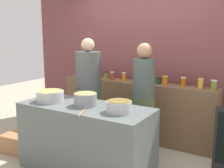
{
  "coord_description": "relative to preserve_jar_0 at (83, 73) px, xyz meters",
  "views": [
    {
      "loc": [
        1.93,
        -2.84,
        1.75
      ],
      "look_at": [
        0.0,
        0.35,
        1.05
      ],
      "focal_mm": 42.49,
      "sensor_mm": 36.0,
      "label": 1
    }
  ],
  "objects": [
    {
      "name": "preserve_jar_6",
      "position": [
        1.15,
        -0.04,
        0.01
      ],
      "size": [
        0.07,
        0.07,
        0.13
      ],
      "color": "#2F5532",
      "rests_on": "display_shelf"
    },
    {
      "name": "preserve_jar_5",
      "position": [
        0.92,
        -0.07,
        0.02
      ],
      "size": [
        0.07,
        0.07,
        0.14
      ],
      "color": "orange",
      "rests_on": "display_shelf"
    },
    {
      "name": "preserve_jar_0",
      "position": [
        0.0,
        0.0,
        0.0
      ],
      "size": [
        0.07,
        0.07,
        0.11
      ],
      "color": "#492058",
      "rests_on": "display_shelf"
    },
    {
      "name": "preserve_jar_12",
      "position": [
        2.37,
        -0.03,
        0.01
      ],
      "size": [
        0.09,
        0.09,
        0.14
      ],
      "color": "olive",
      "rests_on": "display_shelf"
    },
    {
      "name": "preserve_jar_2",
      "position": [
        0.35,
        -0.01,
        -0.0
      ],
      "size": [
        0.07,
        0.07,
        0.1
      ],
      "color": "brown",
      "rests_on": "display_shelf"
    },
    {
      "name": "wooden_spoon",
      "position": [
        1.29,
        -1.73,
        -0.13
      ],
      "size": [
        0.11,
        0.24,
        0.02
      ],
      "primitive_type": "cylinder",
      "rotation": [
        1.57,
        0.0,
        3.52
      ],
      "color": "#9E703D",
      "rests_on": "prep_table"
    },
    {
      "name": "preserve_jar_1",
      "position": [
        0.2,
        -0.05,
        0.01
      ],
      "size": [
        0.08,
        0.08,
        0.13
      ],
      "color": "#492957",
      "rests_on": "display_shelf"
    },
    {
      "name": "preserve_jar_8",
      "position": [
        1.51,
        -0.01,
        -0.01
      ],
      "size": [
        0.09,
        0.09,
        0.1
      ],
      "color": "#1F4327",
      "rests_on": "display_shelf"
    },
    {
      "name": "preserve_jar_7",
      "position": [
        1.37,
        -0.03,
        -0.0
      ],
      "size": [
        0.09,
        0.09,
        0.1
      ],
      "color": "gold",
      "rests_on": "display_shelf"
    },
    {
      "name": "cooking_pot_left",
      "position": [
        0.6,
        -1.51,
        -0.07
      ],
      "size": [
        0.36,
        0.36,
        0.14
      ],
      "color": "#B7B7BC",
      "rests_on": "prep_table"
    },
    {
      "name": "cook_with_tongs",
      "position": [
        0.71,
        -0.8,
        -0.26
      ],
      "size": [
        0.39,
        0.39,
        1.7
      ],
      "color": "#426048",
      "rests_on": "ground"
    },
    {
      "name": "preserve_jar_10",
      "position": [
        1.91,
        0.02,
        0.01
      ],
      "size": [
        0.08,
        0.08,
        0.14
      ],
      "color": "#D45E0D",
      "rests_on": "display_shelf"
    },
    {
      "name": "cook_in_cap",
      "position": [
        1.53,
        -0.61,
        -0.27
      ],
      "size": [
        0.33,
        0.33,
        1.64
      ],
      "color": "#505F3D",
      "rests_on": "ground"
    },
    {
      "name": "preserve_jar_11",
      "position": [
        2.18,
        -0.04,
        0.02
      ],
      "size": [
        0.08,
        0.08,
        0.15
      ],
      "color": "gold",
      "rests_on": "display_shelf"
    },
    {
      "name": "bread_crate",
      "position": [
        -0.11,
        -1.51,
        -0.89
      ],
      "size": [
        0.48,
        0.34,
        0.27
      ],
      "primitive_type": "cube",
      "rotation": [
        0.0,
        0.0,
        0.1
      ],
      "color": "#9D6B48",
      "rests_on": "ground"
    },
    {
      "name": "display_shelf",
      "position": [
        1.12,
        -0.05,
        -0.54
      ],
      "size": [
        2.7,
        0.36,
        0.97
      ],
      "primitive_type": "cube",
      "color": "brown",
      "rests_on": "ground"
    },
    {
      "name": "preserve_jar_4",
      "position": [
        0.7,
        -0.09,
        0.02
      ],
      "size": [
        0.07,
        0.07,
        0.15
      ],
      "color": "brown",
      "rests_on": "display_shelf"
    },
    {
      "name": "prep_table",
      "position": [
        1.12,
        -1.45,
        -0.58
      ],
      "size": [
        1.7,
        0.7,
        0.88
      ],
      "primitive_type": "cube",
      "color": "#535D5B",
      "rests_on": "ground"
    },
    {
      "name": "cooking_pot_center",
      "position": [
        1.13,
        -1.45,
        -0.06
      ],
      "size": [
        0.28,
        0.28,
        0.16
      ],
      "color": "gray",
      "rests_on": "prep_table"
    },
    {
      "name": "cooking_pot_right",
      "position": [
        1.62,
        -1.48,
        -0.07
      ],
      "size": [
        0.29,
        0.29,
        0.14
      ],
      "color": "#B7B7BC",
      "rests_on": "prep_table"
    },
    {
      "name": "preserve_jar_9",
      "position": [
        1.64,
        -0.05,
        0.01
      ],
      "size": [
        0.09,
        0.09,
        0.14
      ],
      "color": "orange",
      "rests_on": "display_shelf"
    },
    {
      "name": "preserve_jar_3",
      "position": [
        0.53,
        -0.04,
        0.01
      ],
      "size": [
        0.07,
        0.07,
        0.12
      ],
      "color": "olive",
      "rests_on": "display_shelf"
    },
    {
      "name": "storefront_wall",
      "position": [
        1.12,
        0.3,
        0.48
      ],
      "size": [
        4.8,
        0.12,
        3.0
      ],
      "primitive_type": "cube",
      "color": "brown",
      "rests_on": "ground"
    },
    {
      "name": "ground",
      "position": [
        1.12,
        -1.15,
        -1.02
      ],
      "size": [
        12.0,
        12.0,
        0.0
      ],
      "primitive_type": "plane",
      "color": "#A69E86"
    }
  ]
}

